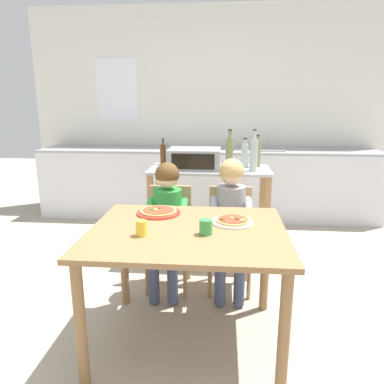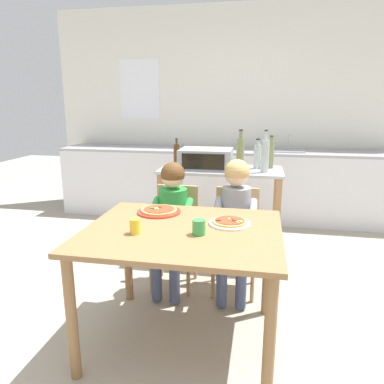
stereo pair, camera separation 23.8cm
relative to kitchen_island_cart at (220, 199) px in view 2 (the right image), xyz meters
name	(u,v)px [view 2 (the right image)]	position (x,y,z in m)	size (l,w,h in m)	color
ground_plane	(210,261)	(-0.07, -0.16, -0.59)	(11.96, 11.96, 0.00)	#A89E8C
back_wall_tiled	(230,112)	(-0.08, 1.69, 0.77)	(4.82, 0.13, 2.70)	white
kitchen_counter	(226,183)	(-0.07, 1.29, -0.14)	(4.33, 0.60, 1.09)	silver
kitchen_island_cart	(220,199)	(0.00, 0.00, 0.00)	(1.13, 0.54, 0.88)	#B7BABF
toaster_oven	(206,159)	(-0.14, 0.00, 0.38)	(0.48, 0.38, 0.18)	#999BA0
bottle_tall_green_wine	(257,156)	(0.33, 0.07, 0.41)	(0.07, 0.07, 0.28)	#ADB7B2
bottle_clear_vinegar	(240,154)	(0.18, -0.13, 0.45)	(0.07, 0.07, 0.37)	olive
bottle_brown_beer	(177,154)	(-0.47, 0.19, 0.39)	(0.06, 0.06, 0.26)	#4C2D14
bottle_slim_sauce	(271,154)	(0.45, 0.11, 0.42)	(0.06, 0.06, 0.31)	olive
bottle_squat_spirits	(265,155)	(0.40, -0.11, 0.44)	(0.07, 0.07, 0.37)	#ADB7B2
dining_table	(183,246)	(-0.07, -1.35, 0.07)	(1.15, 0.96, 0.76)	olive
dining_chair_left	(175,228)	(-0.30, -0.61, -0.11)	(0.36, 0.36, 0.81)	tan
dining_chair_right	(236,232)	(0.19, -0.60, -0.11)	(0.36, 0.36, 0.81)	tan
child_in_green_shirt	(171,212)	(-0.30, -0.73, 0.07)	(0.32, 0.42, 1.02)	#424C6B
child_in_grey_shirt	(235,212)	(0.19, -0.72, 0.09)	(0.32, 0.42, 1.05)	#424C6B
pizza_plate_red_rimmed	(159,211)	(-0.30, -1.07, 0.19)	(0.29, 0.29, 0.03)	red
pizza_plate_white	(230,222)	(0.19, -1.22, 0.19)	(0.26, 0.26, 0.03)	white
drinking_cup_yellow	(135,226)	(-0.32, -1.48, 0.22)	(0.06, 0.06, 0.09)	yellow
drinking_cup_green	(199,227)	(0.04, -1.43, 0.22)	(0.07, 0.07, 0.09)	green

